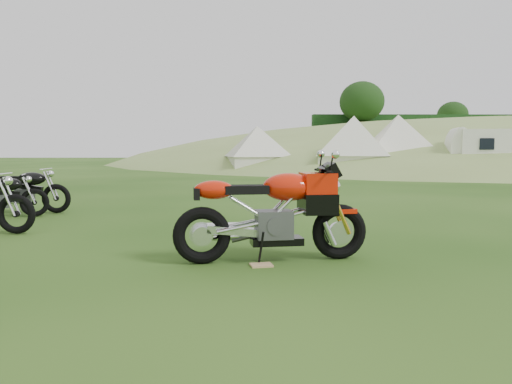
{
  "coord_description": "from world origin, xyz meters",
  "views": [
    {
      "loc": [
        0.22,
        -5.29,
        1.41
      ],
      "look_at": [
        0.31,
        0.4,
        0.89
      ],
      "focal_mm": 35.0,
      "sensor_mm": 36.0,
      "label": 1
    }
  ],
  "objects_px": {
    "plywood_board": "(261,265)",
    "tent_right": "(398,146)",
    "tent_mid": "(353,147)",
    "sport_motorcycle": "(272,206)",
    "vintage_moto_d": "(24,189)",
    "vintage_moto_b": "(0,195)",
    "caravan": "(502,153)",
    "tent_left": "(257,149)"
  },
  "relations": [
    {
      "from": "vintage_moto_b",
      "to": "tent_mid",
      "type": "distance_m",
      "value": 18.16
    },
    {
      "from": "vintage_moto_d",
      "to": "tent_right",
      "type": "bearing_deg",
      "value": 52.35
    },
    {
      "from": "sport_motorcycle",
      "to": "tent_mid",
      "type": "bearing_deg",
      "value": 67.13
    },
    {
      "from": "tent_mid",
      "to": "caravan",
      "type": "height_order",
      "value": "tent_mid"
    },
    {
      "from": "vintage_moto_d",
      "to": "tent_mid",
      "type": "relative_size",
      "value": 0.6
    },
    {
      "from": "tent_left",
      "to": "tent_mid",
      "type": "bearing_deg",
      "value": -33.93
    },
    {
      "from": "tent_right",
      "to": "caravan",
      "type": "xyz_separation_m",
      "value": [
        4.09,
        -2.51,
        -0.31
      ]
    },
    {
      "from": "tent_mid",
      "to": "tent_right",
      "type": "bearing_deg",
      "value": 22.7
    },
    {
      "from": "plywood_board",
      "to": "tent_mid",
      "type": "bearing_deg",
      "value": 75.05
    },
    {
      "from": "vintage_moto_d",
      "to": "tent_mid",
      "type": "distance_m",
      "value": 17.48
    },
    {
      "from": "vintage_moto_b",
      "to": "caravan",
      "type": "distance_m",
      "value": 21.04
    },
    {
      "from": "tent_mid",
      "to": "vintage_moto_b",
      "type": "bearing_deg",
      "value": -111.37
    },
    {
      "from": "vintage_moto_d",
      "to": "caravan",
      "type": "distance_m",
      "value": 20.48
    },
    {
      "from": "sport_motorcycle",
      "to": "tent_mid",
      "type": "xyz_separation_m",
      "value": [
        4.96,
        18.84,
        0.72
      ]
    },
    {
      "from": "vintage_moto_b",
      "to": "caravan",
      "type": "xyz_separation_m",
      "value": [
        16.59,
        12.92,
        0.66
      ]
    },
    {
      "from": "caravan",
      "to": "tent_right",
      "type": "bearing_deg",
      "value": 160.42
    },
    {
      "from": "sport_motorcycle",
      "to": "caravan",
      "type": "bearing_deg",
      "value": 47.67
    },
    {
      "from": "sport_motorcycle",
      "to": "tent_right",
      "type": "relative_size",
      "value": 0.69
    },
    {
      "from": "plywood_board",
      "to": "sport_motorcycle",
      "type": "bearing_deg",
      "value": 61.26
    },
    {
      "from": "plywood_board",
      "to": "tent_right",
      "type": "distance_m",
      "value": 20.92
    },
    {
      "from": "tent_left",
      "to": "tent_mid",
      "type": "height_order",
      "value": "tent_mid"
    },
    {
      "from": "sport_motorcycle",
      "to": "tent_mid",
      "type": "height_order",
      "value": "tent_mid"
    },
    {
      "from": "sport_motorcycle",
      "to": "tent_right",
      "type": "bearing_deg",
      "value": 61.12
    },
    {
      "from": "plywood_board",
      "to": "vintage_moto_d",
      "type": "distance_m",
      "value": 6.89
    },
    {
      "from": "tent_mid",
      "to": "sport_motorcycle",
      "type": "bearing_deg",
      "value": -92.0
    },
    {
      "from": "vintage_moto_b",
      "to": "tent_right",
      "type": "height_order",
      "value": "tent_right"
    },
    {
      "from": "vintage_moto_d",
      "to": "tent_left",
      "type": "distance_m",
      "value": 17.17
    },
    {
      "from": "vintage_moto_b",
      "to": "tent_left",
      "type": "distance_m",
      "value": 17.91
    },
    {
      "from": "tent_mid",
      "to": "tent_right",
      "type": "xyz_separation_m",
      "value": [
        2.33,
        0.41,
        0.02
      ]
    },
    {
      "from": "plywood_board",
      "to": "tent_right",
      "type": "height_order",
      "value": "tent_right"
    },
    {
      "from": "vintage_moto_d",
      "to": "tent_mid",
      "type": "bearing_deg",
      "value": 57.36
    },
    {
      "from": "tent_mid",
      "to": "tent_left",
      "type": "bearing_deg",
      "value": 169.64
    },
    {
      "from": "vintage_moto_d",
      "to": "tent_right",
      "type": "distance_m",
      "value": 19.23
    },
    {
      "from": "tent_mid",
      "to": "tent_right",
      "type": "height_order",
      "value": "tent_right"
    },
    {
      "from": "plywood_board",
      "to": "vintage_moto_d",
      "type": "xyz_separation_m",
      "value": [
        -4.92,
        4.8,
        0.5
      ]
    },
    {
      "from": "sport_motorcycle",
      "to": "tent_mid",
      "type": "distance_m",
      "value": 19.49
    },
    {
      "from": "vintage_moto_d",
      "to": "tent_left",
      "type": "bearing_deg",
      "value": 74.56
    },
    {
      "from": "tent_left",
      "to": "caravan",
      "type": "xyz_separation_m",
      "value": [
        11.19,
        -4.13,
        -0.16
      ]
    },
    {
      "from": "vintage_moto_b",
      "to": "tent_mid",
      "type": "relative_size",
      "value": 0.54
    },
    {
      "from": "sport_motorcycle",
      "to": "vintage_moto_d",
      "type": "height_order",
      "value": "sport_motorcycle"
    },
    {
      "from": "vintage_moto_d",
      "to": "plywood_board",
      "type": "bearing_deg",
      "value": -41.86
    },
    {
      "from": "vintage_moto_b",
      "to": "sport_motorcycle",
      "type": "bearing_deg",
      "value": -51.78
    }
  ]
}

